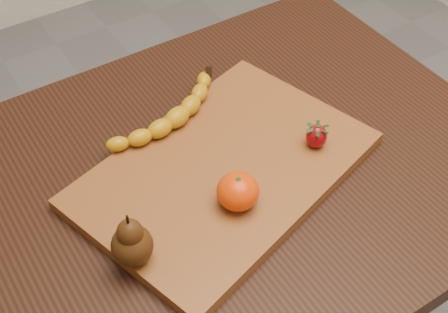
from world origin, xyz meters
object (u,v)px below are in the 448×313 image
cutting_board (224,170)px  mandarin (238,191)px  pear (131,238)px  table (206,217)px

cutting_board → mandarin: bearing=-124.3°
pear → mandarin: (0.17, 0.00, -0.02)m
cutting_board → mandarin: (-0.02, -0.08, 0.04)m
pear → mandarin: size_ratio=1.43×
table → mandarin: (0.01, -0.08, 0.14)m
table → pear: (-0.17, -0.09, 0.16)m
table → cutting_board: size_ratio=2.22×
cutting_board → mandarin: 0.09m
mandarin → cutting_board: bearing=72.0°
table → mandarin: 0.17m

